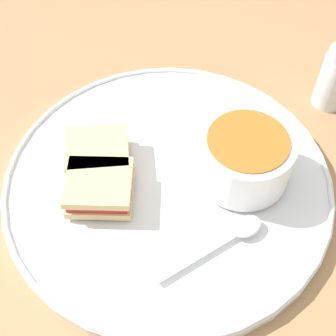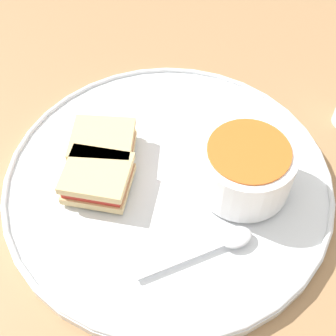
{
  "view_description": "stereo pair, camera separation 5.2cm",
  "coord_description": "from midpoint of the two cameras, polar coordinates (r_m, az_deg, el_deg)",
  "views": [
    {
      "loc": [
        0.31,
        0.01,
        0.45
      ],
      "look_at": [
        0.0,
        0.0,
        0.03
      ],
      "focal_mm": 50.0,
      "sensor_mm": 36.0,
      "label": 1
    },
    {
      "loc": [
        0.31,
        0.06,
        0.45
      ],
      "look_at": [
        0.0,
        0.0,
        0.03
      ],
      "focal_mm": 50.0,
      "sensor_mm": 36.0,
      "label": 2
    }
  ],
  "objects": [
    {
      "name": "ground_plane",
      "position": [
        0.55,
        2.72,
        -2.31
      ],
      "size": [
        2.4,
        2.4,
        0.0
      ],
      "primitive_type": "plane",
      "color": "#9E754C"
    },
    {
      "name": "plate",
      "position": [
        0.54,
        2.75,
        -1.75
      ],
      "size": [
        0.38,
        0.38,
        0.02
      ],
      "color": "white",
      "rests_on": "ground_plane"
    },
    {
      "name": "soup_bowl",
      "position": [
        0.51,
        12.32,
        -0.11
      ],
      "size": [
        0.1,
        0.1,
        0.06
      ],
      "color": "white",
      "rests_on": "plate"
    },
    {
      "name": "spoon",
      "position": [
        0.49,
        10.19,
        -9.01
      ],
      "size": [
        0.08,
        0.12,
        0.01
      ],
      "rotation": [
        0.0,
        0.0,
        8.44
      ],
      "color": "silver",
      "rests_on": "plate"
    },
    {
      "name": "sandwich_half_near",
      "position": [
        0.54,
        -5.25,
        2.68
      ],
      "size": [
        0.07,
        0.08,
        0.03
      ],
      "rotation": [
        0.0,
        0.0,
        4.82
      ],
      "color": "#DBBC7F",
      "rests_on": "plate"
    },
    {
      "name": "sandwich_half_far",
      "position": [
        0.51,
        -5.75,
        -1.45
      ],
      "size": [
        0.06,
        0.07,
        0.03
      ],
      "rotation": [
        0.0,
        0.0,
        4.7
      ],
      "color": "#DBBC7F",
      "rests_on": "plate"
    }
  ]
}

